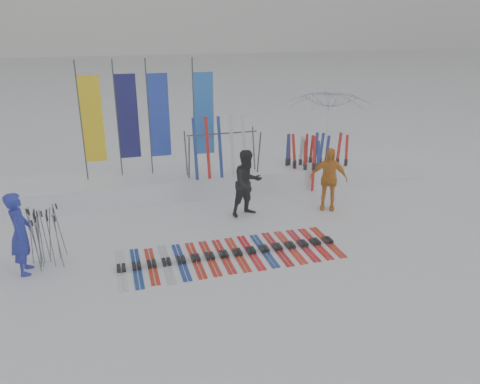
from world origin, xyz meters
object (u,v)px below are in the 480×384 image
object	(u,v)px
person_yellow	(328,179)
ski_row	(230,254)
person_black	(248,183)
person_blue	(20,233)
tent_canopy	(328,128)
ski_rack	(223,147)

from	to	relation	value
person_yellow	ski_row	world-z (taller)	person_yellow
person_yellow	person_black	bearing A→B (deg)	-157.27
person_yellow	ski_row	bearing A→B (deg)	-122.03
person_blue	tent_canopy	world-z (taller)	tent_canopy
ski_rack	person_blue	bearing A→B (deg)	-146.46
tent_canopy	person_yellow	bearing A→B (deg)	-115.79
person_blue	ski_rack	size ratio (longest dim) A/B	0.83
person_black	ski_rack	size ratio (longest dim) A/B	0.85
person_black	person_yellow	world-z (taller)	person_black
person_blue	ski_row	xyz separation A→B (m)	(4.09, -0.47, -0.81)
person_blue	tent_canopy	bearing A→B (deg)	-61.50
ski_row	person_blue	bearing A→B (deg)	173.43
ski_row	ski_rack	world-z (taller)	ski_rack
person_black	tent_canopy	bearing A→B (deg)	23.91
person_blue	person_yellow	bearing A→B (deg)	-79.62
person_blue	ski_row	size ratio (longest dim) A/B	0.36
ski_row	tent_canopy	bearing A→B (deg)	47.82
person_yellow	ski_rack	world-z (taller)	ski_rack
person_blue	tent_canopy	xyz separation A→B (m)	(8.99, 4.94, 0.46)
person_black	ski_row	world-z (taller)	person_black
tent_canopy	ski_rack	distance (m)	4.44
ski_rack	person_black	bearing A→B (deg)	-82.38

